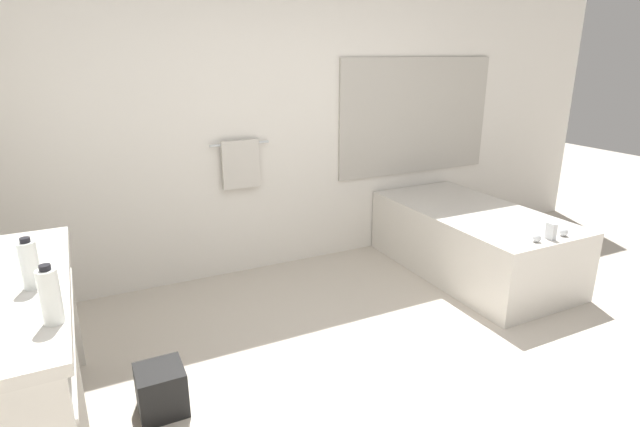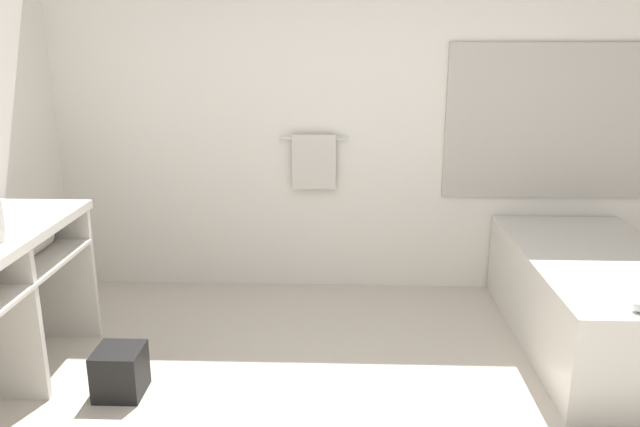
{
  "view_description": "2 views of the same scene",
  "coord_description": "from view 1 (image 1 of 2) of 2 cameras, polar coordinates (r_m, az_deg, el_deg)",
  "views": [
    {
      "loc": [
        -1.51,
        -1.78,
        1.87
      ],
      "look_at": [
        -0.11,
        1.06,
        0.84
      ],
      "focal_mm": 28.0,
      "sensor_mm": 36.0,
      "label": 1
    },
    {
      "loc": [
        -0.1,
        -2.31,
        1.87
      ],
      "look_at": [
        -0.22,
        1.19,
        0.86
      ],
      "focal_mm": 35.0,
      "sensor_mm": 36.0,
      "label": 2
    }
  ],
  "objects": [
    {
      "name": "water_bottle_1",
      "position": [
        2.1,
        -28.47,
        -8.28
      ],
      "size": [
        0.07,
        0.07,
        0.23
      ],
      "color": "silver",
      "rests_on": "vanity_counter"
    },
    {
      "name": "bathtub",
      "position": [
        4.58,
        16.87,
        -2.66
      ],
      "size": [
        0.93,
        1.77,
        0.69
      ],
      "color": "silver",
      "rests_on": "ground_plane"
    },
    {
      "name": "wall_back_with_blinds",
      "position": [
        4.34,
        -5.05,
        10.99
      ],
      "size": [
        7.4,
        0.13,
        2.7
      ],
      "color": "white",
      "rests_on": "ground_plane"
    },
    {
      "name": "water_bottle_2",
      "position": [
        2.45,
        -30.26,
        -5.05
      ],
      "size": [
        0.07,
        0.07,
        0.23
      ],
      "color": "silver",
      "rests_on": "vanity_counter"
    },
    {
      "name": "waste_bin",
      "position": [
        2.98,
        -17.69,
        -18.66
      ],
      "size": [
        0.25,
        0.25,
        0.26
      ],
      "color": "black",
      "rests_on": "ground_plane"
    },
    {
      "name": "vanity_counter",
      "position": [
        2.68,
        -32.1,
        -11.75
      ],
      "size": [
        0.57,
        1.49,
        0.91
      ],
      "color": "silver",
      "rests_on": "ground_plane"
    },
    {
      "name": "ground_plane",
      "position": [
        2.99,
        11.68,
        -21.11
      ],
      "size": [
        16.0,
        16.0,
        0.0
      ],
      "primitive_type": "plane",
      "color": "beige",
      "rests_on": "ground"
    }
  ]
}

